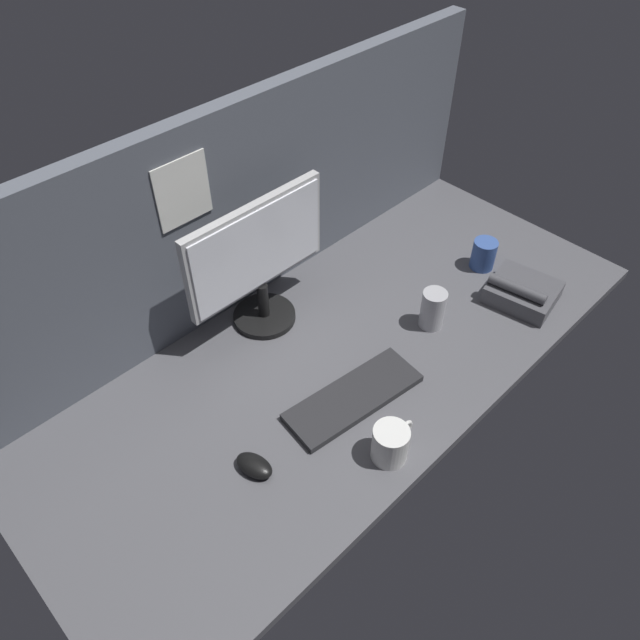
{
  "coord_description": "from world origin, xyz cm",
  "views": [
    {
      "loc": [
        -83.07,
        -76.74,
        125.23
      ],
      "look_at": [
        -2.54,
        0.0,
        14.0
      ],
      "focal_mm": 34.23,
      "sensor_mm": 36.0,
      "label": 1
    }
  ],
  "objects": [
    {
      "name": "cubicle_wall_back",
      "position": [
        -0.04,
        37.49,
        30.12
      ],
      "size": [
        180.0,
        5.5,
        60.2
      ],
      "color": "#565B66",
      "rests_on": "ground_plane"
    },
    {
      "name": "desk_phone",
      "position": [
        53.58,
        -23.29,
        3.19
      ],
      "size": [
        20.09,
        21.71,
        8.8
      ],
      "color": "#4C4C51",
      "rests_on": "ground_plane"
    },
    {
      "name": "mug_ceramic_blue",
      "position": [
        58.53,
        -5.92,
        4.85
      ],
      "size": [
        10.95,
        7.52,
        9.65
      ],
      "color": "#38569E",
      "rests_on": "ground_plane"
    },
    {
      "name": "mouse",
      "position": [
        -40.82,
        -11.93,
        1.7
      ],
      "size": [
        7.56,
        10.59,
        3.4
      ],
      "primitive_type": "ellipsoid",
      "rotation": [
        0.0,
        0.0,
        0.22
      ],
      "color": "black",
      "rests_on": "ground_plane"
    },
    {
      "name": "keyboard",
      "position": [
        -9.5,
        -14.03,
        1.0
      ],
      "size": [
        38.29,
        17.34,
        2.0
      ],
      "primitive_type": "cube",
      "rotation": [
        0.0,
        0.0,
        -0.12
      ],
      "color": "#262628",
      "rests_on": "ground_plane"
    },
    {
      "name": "monitor",
      "position": [
        -6.34,
        25.12,
        21.76
      ],
      "size": [
        44.46,
        18.0,
        38.88
      ],
      "color": "black",
      "rests_on": "ground_plane"
    },
    {
      "name": "ground_plane",
      "position": [
        0.0,
        0.0,
        -1.5
      ],
      "size": [
        180.0,
        80.0,
        3.0
      ],
      "primitive_type": "cube",
      "color": "#515156"
    },
    {
      "name": "mug_ceramic_white",
      "position": [
        -15.43,
        -31.27,
        4.86
      ],
      "size": [
        12.12,
        8.69,
        9.69
      ],
      "color": "white",
      "rests_on": "ground_plane"
    },
    {
      "name": "mug_steel",
      "position": [
        26.19,
        -10.82,
        6.0
      ],
      "size": [
        6.98,
        6.98,
        12.0
      ],
      "color": "#B2B2B7",
      "rests_on": "ground_plane"
    }
  ]
}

